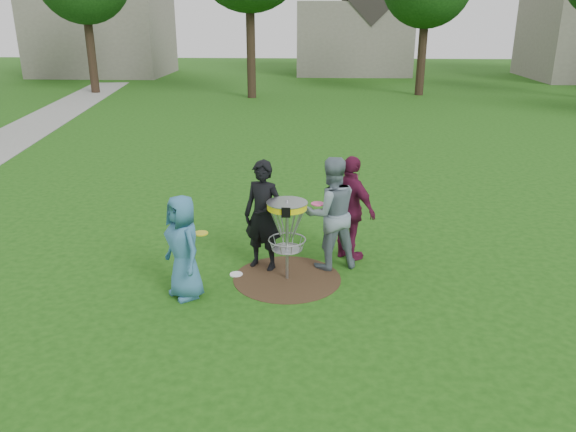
{
  "coord_description": "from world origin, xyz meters",
  "views": [
    {
      "loc": [
        0.45,
        -8.44,
        4.15
      ],
      "look_at": [
        0.0,
        0.3,
        1.0
      ],
      "focal_mm": 35.0,
      "sensor_mm": 36.0,
      "label": 1
    }
  ],
  "objects_px": {
    "player_blue": "(183,247)",
    "player_black": "(263,216)",
    "player_maroon": "(351,209)",
    "disc_golf_basket": "(287,221)",
    "player_grey": "(331,213)"
  },
  "relations": [
    {
      "from": "player_blue",
      "to": "player_maroon",
      "type": "distance_m",
      "value": 3.04
    },
    {
      "from": "player_grey",
      "to": "disc_golf_basket",
      "type": "relative_size",
      "value": 1.42
    },
    {
      "from": "player_black",
      "to": "disc_golf_basket",
      "type": "bearing_deg",
      "value": -23.09
    },
    {
      "from": "player_blue",
      "to": "player_maroon",
      "type": "bearing_deg",
      "value": 80.35
    },
    {
      "from": "player_blue",
      "to": "player_grey",
      "type": "xyz_separation_m",
      "value": [
        2.26,
        1.21,
        0.16
      ]
    },
    {
      "from": "player_grey",
      "to": "disc_golf_basket",
      "type": "height_order",
      "value": "player_grey"
    },
    {
      "from": "player_blue",
      "to": "player_black",
      "type": "xyz_separation_m",
      "value": [
        1.11,
        1.12,
        0.13
      ]
    },
    {
      "from": "player_blue",
      "to": "player_grey",
      "type": "distance_m",
      "value": 2.56
    },
    {
      "from": "player_maroon",
      "to": "disc_golf_basket",
      "type": "xyz_separation_m",
      "value": [
        -1.07,
        -0.88,
        0.08
      ]
    },
    {
      "from": "player_blue",
      "to": "player_maroon",
      "type": "relative_size",
      "value": 0.87
    },
    {
      "from": "player_blue",
      "to": "player_black",
      "type": "relative_size",
      "value": 0.86
    },
    {
      "from": "player_blue",
      "to": "disc_golf_basket",
      "type": "distance_m",
      "value": 1.7
    },
    {
      "from": "player_maroon",
      "to": "disc_golf_basket",
      "type": "bearing_deg",
      "value": 86.62
    },
    {
      "from": "player_black",
      "to": "player_maroon",
      "type": "relative_size",
      "value": 1.01
    },
    {
      "from": "player_maroon",
      "to": "disc_golf_basket",
      "type": "relative_size",
      "value": 1.37
    }
  ]
}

